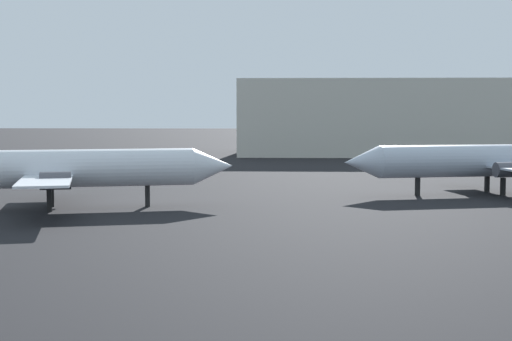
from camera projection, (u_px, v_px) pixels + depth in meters
The scene contains 3 objects.
airplane_distant at pixel (61, 169), 63.61m from camera, with size 28.56×21.35×8.79m.
airplane_far_left at pixel (487, 161), 74.68m from camera, with size 28.60×18.83×8.61m.
terminal_building at pixel (409, 117), 138.78m from camera, with size 61.10×24.06×13.37m, color beige.
Camera 1 is at (-1.58, -8.26, 8.46)m, focal length 53.62 mm.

